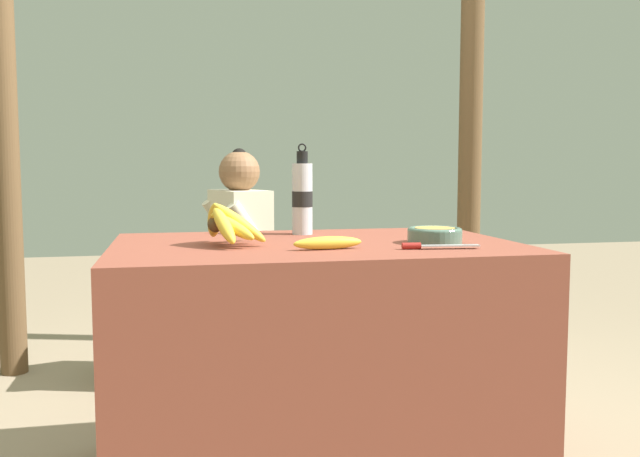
# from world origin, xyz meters

# --- Properties ---
(market_counter) EXTENTS (1.27, 0.86, 0.79)m
(market_counter) POSITION_xyz_m (0.00, 0.00, 0.39)
(market_counter) COLOR brown
(market_counter) RESTS_ON ground_plane
(banana_bunch_ripe) EXTENTS (0.19, 0.29, 0.15)m
(banana_bunch_ripe) POSITION_xyz_m (-0.28, -0.03, 0.85)
(banana_bunch_ripe) COLOR #4C381E
(banana_bunch_ripe) RESTS_ON market_counter
(serving_bowl) EXTENTS (0.17, 0.17, 0.05)m
(serving_bowl) POSITION_xyz_m (0.37, -0.09, 0.81)
(serving_bowl) COLOR #4C6B5B
(serving_bowl) RESTS_ON market_counter
(water_bottle) EXTENTS (0.07, 0.07, 0.32)m
(water_bottle) POSITION_xyz_m (0.01, 0.27, 0.92)
(water_bottle) COLOR silver
(water_bottle) RESTS_ON market_counter
(loose_banana_front) EXTENTS (0.22, 0.07, 0.04)m
(loose_banana_front) POSITION_xyz_m (-0.00, -0.18, 0.80)
(loose_banana_front) COLOR gold
(loose_banana_front) RESTS_ON market_counter
(knife) EXTENTS (0.23, 0.05, 0.02)m
(knife) POSITION_xyz_m (0.29, -0.24, 0.80)
(knife) COLOR #BCBCC1
(knife) RESTS_ON market_counter
(wooden_bench) EXTENTS (1.49, 0.32, 0.43)m
(wooden_bench) POSITION_xyz_m (-0.03, 1.17, 0.36)
(wooden_bench) COLOR brown
(wooden_bench) RESTS_ON ground_plane
(seated_vendor) EXTENTS (0.46, 0.43, 1.11)m
(seated_vendor) POSITION_xyz_m (-0.18, 1.13, 0.65)
(seated_vendor) COLOR #564C60
(seated_vendor) RESTS_ON ground_plane
(banana_bunch_green) EXTENTS (0.19, 0.30, 0.13)m
(banana_bunch_green) POSITION_xyz_m (0.42, 1.17, 0.49)
(banana_bunch_green) COLOR #4C381E
(banana_bunch_green) RESTS_ON wooden_bench
(support_post_near) EXTENTS (0.13, 0.13, 2.74)m
(support_post_near) POSITION_xyz_m (-1.24, 1.45, 1.37)
(support_post_near) COLOR brown
(support_post_near) RESTS_ON ground_plane
(support_post_far) EXTENTS (0.13, 0.13, 2.74)m
(support_post_far) POSITION_xyz_m (1.18, 1.45, 1.37)
(support_post_far) COLOR brown
(support_post_far) RESTS_ON ground_plane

